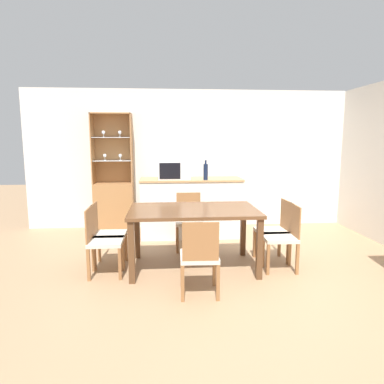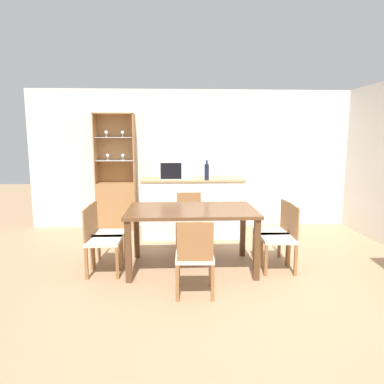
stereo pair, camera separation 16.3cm
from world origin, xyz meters
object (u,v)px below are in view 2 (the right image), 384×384
Objects in this scene: display_cabinet at (117,196)px; wine_bottle at (207,172)px; dining_chair_head_far at (189,221)px; dining_chair_side_right_near at (281,238)px; dining_chair_head_near at (195,257)px; microwave at (176,170)px; dining_chair_side_left_near at (101,240)px; dining_chair_side_right_far at (274,231)px; dining_chair_side_left_far at (106,234)px; dining_table at (191,216)px.

display_cabinet reaches higher than wine_bottle.
wine_bottle is at bearing -25.63° from display_cabinet.
display_cabinet is 1.78m from dining_chair_head_far.
display_cabinet is at bearing 50.45° from dining_chair_side_right_near.
dining_chair_head_near is 1.00× the size of dining_chair_side_right_near.
microwave is (-0.20, 0.65, 0.72)m from dining_chair_head_far.
display_cabinet is 2.51× the size of dining_chair_side_left_near.
dining_chair_side_right_far is at bearing 2.38° from dining_chair_side_right_near.
microwave reaches higher than dining_chair_side_left_near.
dining_chair_side_left_far and dining_chair_head_far have the same top height.
dining_chair_side_left_near is (0.17, -2.16, -0.19)m from display_cabinet.
dining_table is at bearing -103.66° from wine_bottle.
microwave is (-1.32, 1.31, 0.72)m from dining_chair_side_right_far.
dining_chair_head_far is at bearing -43.35° from display_cabinet.
dining_chair_side_left_far is 1.94m from wine_bottle.
wine_bottle is (1.59, -0.76, 0.52)m from display_cabinet.
dining_chair_head_near is at bearing -98.47° from wine_bottle.
dining_chair_side_right_far is 1.54m from wine_bottle.
dining_chair_head_near is 1.00× the size of dining_chair_side_left_far.
dining_chair_side_left_near is 1.59× the size of microwave.
display_cabinet is 2.51× the size of dining_chair_side_right_far.
display_cabinet is 4.01× the size of microwave.
dining_table is at bearing -57.43° from display_cabinet.
dining_chair_side_left_near is (-1.12, 0.65, 0.00)m from dining_chair_head_near.
dining_chair_side_left_near is (-1.12, -0.15, -0.26)m from dining_table.
dining_table is 1.16m from dining_chair_side_left_near.
dining_chair_side_left_far is 1.00× the size of dining_chair_side_right_far.
dining_chair_side_right_near reaches higher than dining_table.
dining_chair_side_left_near is at bearing 92.34° from dining_chair_side_right_near.
display_cabinet is 3.06m from dining_chair_side_right_far.
dining_chair_side_left_near is at bearing -119.97° from microwave.
display_cabinet is 2.51× the size of dining_chair_head_near.
dining_chair_side_left_far is (-1.12, 0.95, 0.00)m from dining_chair_head_near.
display_cabinet reaches higher than dining_chair_side_right_near.
dining_chair_head_far is 1.47m from dining_chair_side_right_near.
dining_chair_side_left_far is 2.26m from dining_chair_side_right_near.
dining_chair_side_right_near is (1.12, -0.15, -0.26)m from dining_table.
dining_chair_head_far is 1.00× the size of dining_chair_side_right_near.
display_cabinet is at bearing -175.83° from dining_chair_side_left_near.
display_cabinet is 1.34m from microwave.
dining_chair_side_right_near is (1.12, 0.65, 0.00)m from dining_chair_head_near.
dining_table is 1.16m from dining_chair_side_right_far.
microwave is at bearing 97.84° from dining_table.
dining_chair_side_left_near is at bearing -172.59° from dining_table.
dining_table is 1.93× the size of dining_chair_side_left_far.
dining_chair_side_right_far is at bearing 7.49° from dining_table.
dining_chair_side_right_far is (1.12, 0.15, -0.26)m from dining_table.
dining_chair_head_near and dining_chair_head_far have the same top height.
dining_chair_side_left_near is 2.12m from wine_bottle.
dining_chair_side_left_far is at bearing 84.91° from dining_chair_side_right_near.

